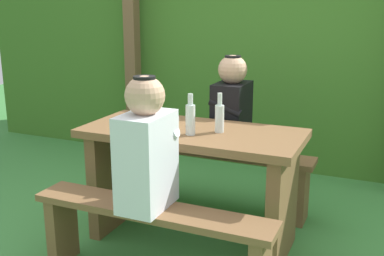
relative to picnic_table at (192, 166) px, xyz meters
The scene contains 11 objects.
ground_plane 0.52m from the picnic_table, ahead, with size 12.00×12.00×0.00m, color #40883F.
hedge_backdrop 2.21m from the picnic_table, 90.00° to the left, with size 6.40×1.05×2.23m, color #3C6F24.
pergola_post_left 1.98m from the picnic_table, 131.54° to the left, with size 0.12×0.12×1.95m, color brown.
picnic_table is the anchor object (origin of this frame).
bench_near 0.59m from the picnic_table, 90.00° to the right, with size 1.40×0.24×0.47m.
bench_far 0.59m from the picnic_table, 90.00° to the left, with size 1.40×0.24×0.47m.
person_white_shirt 0.62m from the picnic_table, 92.02° to the right, with size 0.25×0.35×0.72m.
person_black_coat 0.63m from the picnic_table, 82.45° to the left, with size 0.25×0.35×0.72m.
drinking_glass 0.31m from the picnic_table, behind, with size 0.07×0.07×0.08m, color silver.
bottle_left 0.39m from the picnic_table, ahead, with size 0.06×0.06×0.25m.
bottle_right 0.37m from the picnic_table, 71.10° to the right, with size 0.06×0.06×0.25m.
Camera 1 is at (1.14, -2.63, 1.54)m, focal length 43.76 mm.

